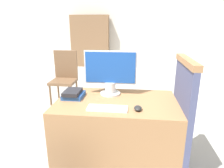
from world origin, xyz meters
TOP-DOWN VIEW (x-y plane):
  - wall_back at (0.00, 5.62)m, footprint 12.00×0.06m
  - desk at (0.00, 0.36)m, footprint 1.15×0.72m
  - carrel_divider at (0.60, 0.30)m, footprint 0.07×0.60m
  - monitor at (-0.08, 0.53)m, footprint 0.53×0.21m
  - keyboard at (-0.06, 0.15)m, footprint 0.35×0.13m
  - mouse at (0.20, 0.16)m, footprint 0.07×0.10m
  - book_stack at (-0.44, 0.40)m, footprint 0.19×0.23m
  - far_chair at (-1.14, 2.10)m, footprint 0.44×0.44m
  - bookshelf_far at (-1.36, 5.38)m, footprint 1.28×0.32m

SIDE VIEW (x-z plane):
  - desk at x=0.00m, z-range 0.00..0.73m
  - far_chair at x=-1.14m, z-range 0.03..0.99m
  - carrel_divider at x=0.60m, z-range 0.01..1.17m
  - keyboard at x=-0.06m, z-range 0.73..0.75m
  - mouse at x=0.20m, z-range 0.73..0.77m
  - book_stack at x=-0.44m, z-range 0.73..0.81m
  - bookshelf_far at x=-1.36m, z-range 0.00..1.70m
  - monitor at x=-0.08m, z-range 0.73..1.18m
  - wall_back at x=0.00m, z-range 0.00..2.80m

